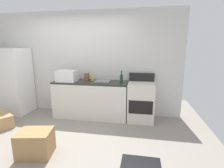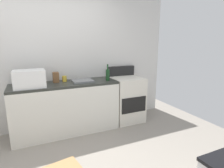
# 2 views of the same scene
# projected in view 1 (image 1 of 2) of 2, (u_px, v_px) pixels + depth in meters

# --- Properties ---
(ground_plane) EXTENTS (6.00, 6.00, 0.00)m
(ground_plane) POSITION_uv_depth(u_px,v_px,m) (57.00, 140.00, 3.14)
(ground_plane) COLOR gray
(wall_back) EXTENTS (5.00, 0.10, 2.60)m
(wall_back) POSITION_uv_depth(u_px,v_px,m) (83.00, 63.00, 4.36)
(wall_back) COLOR silver
(wall_back) RESTS_ON ground_plane
(kitchen_counter) EXTENTS (1.80, 0.60, 0.90)m
(kitchen_counter) POSITION_uv_depth(u_px,v_px,m) (91.00, 99.00, 4.15)
(kitchen_counter) COLOR silver
(kitchen_counter) RESTS_ON ground_plane
(refrigerator) EXTENTS (0.68, 0.66, 1.70)m
(refrigerator) POSITION_uv_depth(u_px,v_px,m) (15.00, 81.00, 4.37)
(refrigerator) COLOR white
(refrigerator) RESTS_ON ground_plane
(stove_oven) EXTENTS (0.60, 0.61, 1.10)m
(stove_oven) POSITION_uv_depth(u_px,v_px,m) (141.00, 101.00, 3.94)
(stove_oven) COLOR silver
(stove_oven) RESTS_ON ground_plane
(microwave) EXTENTS (0.46, 0.34, 0.27)m
(microwave) POSITION_uv_depth(u_px,v_px,m) (67.00, 76.00, 4.03)
(microwave) COLOR white
(microwave) RESTS_ON kitchen_counter
(sink_basin) EXTENTS (0.36, 0.32, 0.03)m
(sink_basin) POSITION_uv_depth(u_px,v_px,m) (103.00, 81.00, 3.98)
(sink_basin) COLOR slate
(sink_basin) RESTS_ON kitchen_counter
(wine_bottle) EXTENTS (0.07, 0.07, 0.30)m
(wine_bottle) POSITION_uv_depth(u_px,v_px,m) (121.00, 79.00, 3.81)
(wine_bottle) COLOR #193F1E
(wine_bottle) RESTS_ON kitchen_counter
(coffee_mug) EXTENTS (0.08, 0.08, 0.10)m
(coffee_mug) POSITION_uv_depth(u_px,v_px,m) (93.00, 78.00, 4.17)
(coffee_mug) COLOR gold
(coffee_mug) RESTS_ON kitchen_counter
(knife_block) EXTENTS (0.10, 0.10, 0.18)m
(knife_block) POSITION_uv_depth(u_px,v_px,m) (87.00, 77.00, 4.17)
(knife_block) COLOR brown
(knife_block) RESTS_ON kitchen_counter
(cardboard_box_large) EXTENTS (0.58, 0.49, 0.41)m
(cardboard_box_large) POSITION_uv_depth(u_px,v_px,m) (36.00, 143.00, 2.67)
(cardboard_box_large) COLOR #A37A4C
(cardboard_box_large) RESTS_ON ground_plane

